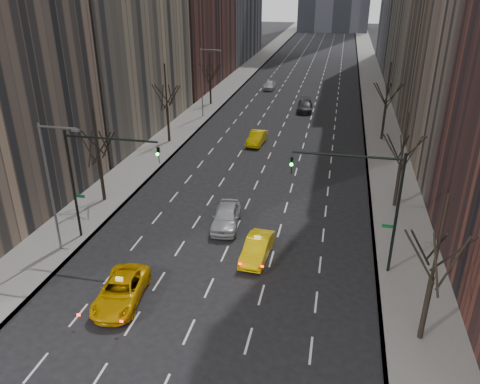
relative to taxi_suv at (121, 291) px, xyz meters
The scene contains 18 objects.
sidewalk_left 64.77m from the taxi_suv, 96.75° to the left, with size 4.50×320.00×0.15m, color slate.
sidewalk_right 66.50m from the taxi_suv, 75.29° to the left, with size 4.50×320.00×0.15m, color slate.
tree_lw_b 14.66m from the taxi_suv, 120.86° to the left, with size 3.36×3.50×7.82m.
tree_lw_c 29.45m from the taxi_suv, 104.57° to the left, with size 3.36×3.50×8.74m.
tree_lw_d 46.99m from the taxi_suv, 99.03° to the left, with size 3.36×3.50×7.36m.
tree_rw_a 16.94m from the taxi_suv, ahead, with size 3.36×3.50×8.28m.
tree_rw_b 23.50m from the taxi_suv, 44.44° to the left, with size 3.36×3.50×7.82m.
tree_rw_c 38.28m from the taxi_suv, 64.13° to the left, with size 3.36×3.50×8.74m.
traffic_mast_left 9.09m from the taxi_suv, 125.27° to the left, with size 6.69×0.39×8.00m.
traffic_mast_right 15.86m from the taxi_suv, 24.67° to the left, with size 6.69×0.39×8.00m.
streetlight_near 9.01m from the taxi_suv, 145.14° to the left, with size 2.83×0.22×9.00m.
streetlight_far 40.10m from the taxi_suv, 98.96° to the left, with size 2.83×0.22×9.00m.
taxi_suv is the anchor object (origin of this frame).
taxi_sedan 9.35m from the taxi_suv, 42.41° to the left, with size 1.53×4.40×1.45m, color yellow.
silver_sedan_ahead 10.86m from the taxi_suv, 69.41° to the left, with size 1.96×4.88×1.66m, color #AAACB2.
far_taxi 29.94m from the taxi_suv, 84.94° to the left, with size 1.54×4.43×1.46m, color yellow.
far_suv_grey 46.04m from the taxi_suv, 81.63° to the left, with size 2.13×5.23×1.52m, color #2B2B2F.
far_car_white 58.62m from the taxi_suv, 90.39° to the left, with size 1.66×4.12×1.41m, color #BDBDBD.
Camera 1 is at (6.81, -14.63, 17.24)m, focal length 35.00 mm.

